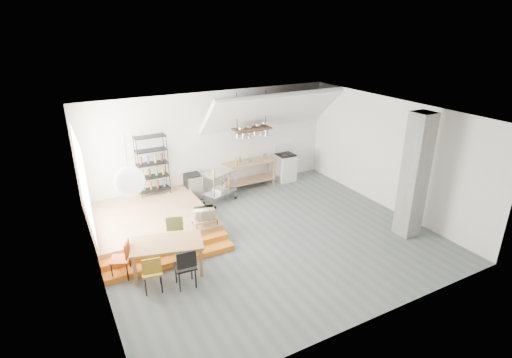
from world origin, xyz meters
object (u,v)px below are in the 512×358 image
stove (285,167)px  dining_table (167,245)px  mini_fridge (193,186)px  rolling_cart (219,183)px

stove → dining_table: 6.14m
dining_table → mini_fridge: size_ratio=2.12×
stove → mini_fridge: stove is taller
stove → dining_table: stove is taller
stove → rolling_cart: 2.76m
dining_table → mini_fridge: (1.83, 3.40, -0.25)m
stove → dining_table: size_ratio=0.70×
rolling_cart → mini_fridge: bearing=112.8°
dining_table → stove: bearing=48.3°
dining_table → mini_fridge: mini_fridge is taller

